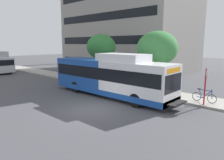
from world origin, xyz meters
TOP-DOWN VIEW (x-y plane):
  - ground_plane at (0.00, 8.00)m, footprint 120.00×120.00m
  - sidewalk_curb at (7.00, 6.00)m, footprint 3.00×56.00m
  - transit_bus at (3.51, 1.61)m, footprint 2.58×12.25m
  - bus_stop_sign_pole at (5.81, -5.39)m, footprint 0.10×0.36m
  - bicycle_parked at (6.53, -5.16)m, footprint 0.52×1.76m
  - street_tree_near_stop at (7.76, -0.31)m, footprint 3.71×3.71m
  - street_tree_mid_block at (7.73, 6.92)m, footprint 3.32×3.32m
  - lattice_comm_tower at (18.36, 29.40)m, footprint 1.10×1.10m

SIDE VIEW (x-z plane):
  - ground_plane at x=0.00m, z-range 0.00..0.00m
  - sidewalk_curb at x=7.00m, z-range 0.00..0.14m
  - bicycle_parked at x=6.53m, z-range 0.05..1.07m
  - bus_stop_sign_pole at x=5.81m, z-range 0.35..2.95m
  - transit_bus at x=3.51m, z-range -0.12..3.53m
  - street_tree_near_stop at x=7.76m, z-range 1.27..6.70m
  - street_tree_mid_block at x=7.73m, z-range 1.39..6.75m
  - lattice_comm_tower at x=18.36m, z-range -5.29..26.85m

